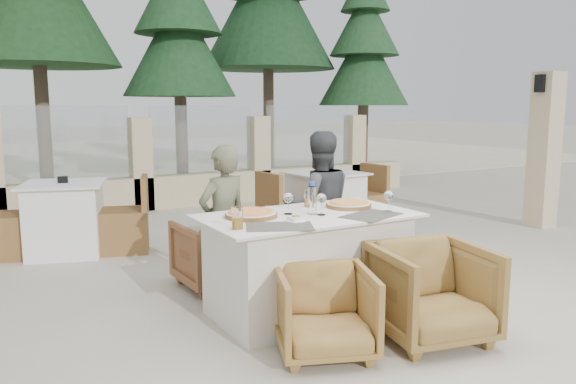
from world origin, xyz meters
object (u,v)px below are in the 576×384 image
diner_right (319,206)px  bg_table_b (325,203)px  dining_table (308,264)px  armchair_near_right (432,293)px  wine_glass_corner (389,200)px  pizza_left (251,214)px  armchair_far_right (311,243)px  diner_left (223,223)px  wine_glass_centre (288,202)px  beer_glass_right (308,199)px  olive_dish (296,218)px  wine_glass_near (321,203)px  pizza_right (349,204)px  armchair_far_left (216,253)px  beer_glass_left (237,218)px  water_bottle (312,198)px  armchair_near_left (325,312)px  bg_table_a (65,219)px

diner_right → bg_table_b: diner_right is taller
dining_table → armchair_near_right: size_ratio=2.21×
wine_glass_corner → pizza_left: bearing=161.4°
wine_glass_corner → diner_right: size_ratio=0.14×
armchair_far_right → pizza_left: bearing=48.4°
dining_table → diner_left: bearing=123.8°
pizza_left → bg_table_b: pizza_left is taller
wine_glass_centre → armchair_far_right: 1.03m
beer_glass_right → olive_dish: size_ratio=1.18×
wine_glass_centre → olive_dish: size_ratio=1.67×
wine_glass_centre → wine_glass_near: same height
dining_table → beer_glass_right: bearing=57.6°
armchair_near_right → bg_table_b: (1.14, 2.98, 0.06)m
wine_glass_centre → armchair_near_right: bearing=-57.4°
pizza_right → diner_right: diner_right is taller
armchair_far_left → pizza_right: bearing=130.3°
dining_table → diner_right: diner_right is taller
wine_glass_centre → olive_dish: 0.27m
beer_glass_left → bg_table_b: beer_glass_left is taller
dining_table → diner_right: (0.54, 0.68, 0.29)m
wine_glass_near → armchair_near_right: (0.39, -0.77, -0.53)m
water_bottle → diner_right: 0.87m
diner_left → wine_glass_near: bearing=110.3°
wine_glass_near → diner_left: diner_left is taller
wine_glass_near → beer_glass_left: wine_glass_near is taller
dining_table → armchair_far_right: (0.48, 0.72, -0.05)m
bg_table_b → pizza_right: bearing=-124.9°
pizza_left → armchair_near_left: bearing=-81.1°
dining_table → pizza_left: 0.60m
pizza_left → wine_glass_centre: (0.29, -0.04, 0.07)m
water_bottle → bg_table_a: size_ratio=0.15×
diner_left → diner_right: (0.96, 0.05, 0.04)m
armchair_near_right → diner_left: diner_left is taller
pizza_right → bg_table_a: size_ratio=0.22×
beer_glass_right → olive_dish: (-0.38, -0.44, -0.04)m
olive_dish → wine_glass_near: bearing=19.3°
bg_table_b → water_bottle: bearing=-131.6°
water_bottle → beer_glass_left: size_ratio=1.65×
pizza_right → bg_table_b: 2.39m
beer_glass_left → olive_dish: bearing=2.3°
armchair_far_right → armchair_near_left: 1.59m
wine_glass_centre → beer_glass_right: size_ratio=1.42×
wine_glass_centre → bg_table_a: size_ratio=0.11×
dining_table → armchair_near_left: (-0.29, -0.67, -0.10)m
beer_glass_right → diner_left: 0.72m
pizza_right → wine_glass_corner: (0.15, -0.31, 0.07)m
diner_right → bg_table_a: 2.81m
dining_table → beer_glass_right: (0.17, 0.27, 0.45)m
wine_glass_near → water_bottle: bearing=116.3°
wine_glass_centre → beer_glass_left: 0.61m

